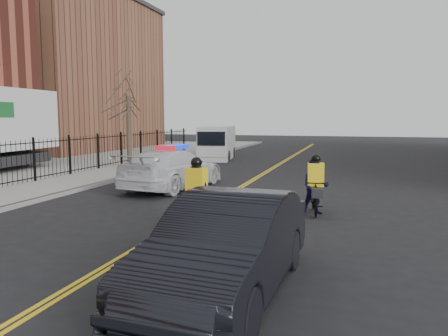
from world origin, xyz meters
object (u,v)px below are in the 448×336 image
at_px(police_cruiser, 173,169).
at_px(cargo_van, 217,143).
at_px(cyclist_far, 315,191).
at_px(dark_sedan, 228,245).
at_px(cyclist_near, 196,204).

bearing_deg(police_cruiser, cargo_van, -72.66).
xyz_separation_m(police_cruiser, cyclist_far, (6.17, -3.27, -0.10)).
height_order(police_cruiser, cargo_van, cargo_van).
bearing_deg(dark_sedan, cargo_van, 110.76).
bearing_deg(dark_sedan, cyclist_near, 119.95).
relative_size(police_cruiser, cargo_van, 1.02).
xyz_separation_m(dark_sedan, cargo_van, (-7.58, 22.91, 0.31)).
relative_size(dark_sedan, cargo_van, 0.87).
relative_size(police_cruiser, cyclist_near, 2.93).
bearing_deg(police_cruiser, cyclist_near, 126.43).
relative_size(dark_sedan, cyclist_near, 2.50).
bearing_deg(cyclist_near, dark_sedan, -55.69).
distance_m(cargo_van, cyclist_far, 18.32).
xyz_separation_m(cyclist_near, cyclist_far, (2.86, 2.74, 0.06)).
relative_size(cargo_van, cyclist_near, 2.88).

